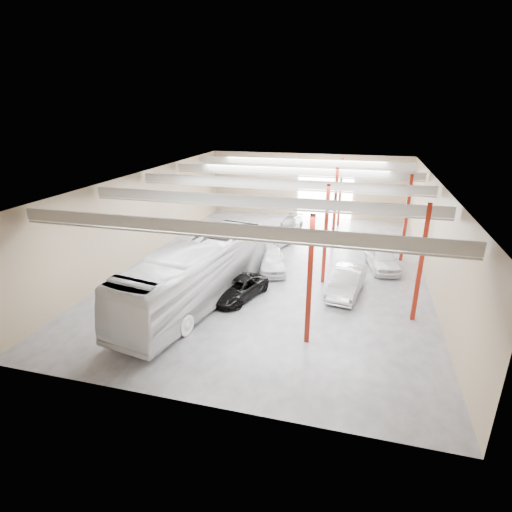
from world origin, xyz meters
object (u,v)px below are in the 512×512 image
at_px(coach_bus, 199,274).
at_px(car_row_a, 272,260).
at_px(car_right_near, 347,282).
at_px(car_right_far, 382,259).
at_px(car_row_c, 290,225).
at_px(black_sedan, 238,289).
at_px(car_row_b, 276,240).

relative_size(coach_bus, car_row_a, 2.96).
bearing_deg(coach_bus, car_row_a, 72.78).
relative_size(coach_bus, car_right_near, 2.70).
bearing_deg(coach_bus, car_right_far, 47.96).
bearing_deg(car_right_near, car_right_far, 74.22).
height_order(coach_bus, car_row_c, coach_bus).
relative_size(coach_bus, car_right_far, 2.89).
bearing_deg(black_sedan, coach_bus, -134.24).
bearing_deg(black_sedan, car_right_near, 38.39).
distance_m(car_row_a, car_right_far, 8.49).
relative_size(coach_bus, car_row_b, 3.24).
height_order(car_row_b, car_right_near, car_right_near).
bearing_deg(black_sedan, car_right_far, 58.13).
distance_m(coach_bus, car_right_far, 14.48).
relative_size(car_row_b, car_right_far, 0.89).
bearing_deg(car_row_a, car_row_c, 76.77).
bearing_deg(car_right_far, coach_bus, -154.90).
relative_size(car_row_a, car_right_near, 0.91).
xyz_separation_m(black_sedan, car_row_c, (0.57, 15.70, 0.01)).
xyz_separation_m(coach_bus, car_row_b, (2.49, 11.65, -1.25)).
xyz_separation_m(coach_bus, car_row_c, (2.78, 16.85, -1.30)).
bearing_deg(car_right_near, car_row_a, 163.71).
relative_size(car_row_a, car_row_c, 1.03).
xyz_separation_m(black_sedan, car_row_b, (0.28, 10.50, 0.06)).
bearing_deg(car_right_near, car_row_b, 138.17).
distance_m(coach_bus, car_row_a, 7.25).
bearing_deg(car_right_near, black_sedan, -150.77).
height_order(coach_bus, black_sedan, coach_bus).
height_order(coach_bus, car_right_near, coach_bus).
height_order(car_row_a, car_row_c, car_row_a).
xyz_separation_m(car_row_b, car_row_c, (0.28, 5.20, -0.05)).
height_order(black_sedan, car_right_near, car_right_near).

